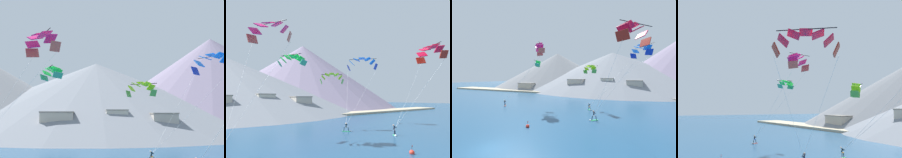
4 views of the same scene
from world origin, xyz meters
The scene contains 7 objects.
kitesurfer_near_lead centered at (4.55, 22.96, 0.44)m, with size 1.35×1.64×1.62m.
kitesurfer_mid_center centered at (-17.03, 17.94, 0.48)m, with size 1.36×1.63×1.70m.
parafoil_kite_near_trail centered at (13.76, 11.84, 13.94)m, with size 8.61×6.71×13.72m.
parafoil_kite_mid_center centered at (-10.01, 23.78, 15.68)m, with size 9.74×8.57×15.71m.
parafoil_kite_distant_high_outer centered at (3.70, 26.33, 9.90)m, with size 4.22×3.86×2.12m.
parafoil_kite_distant_low_drift centered at (-8.17, 20.48, 11.23)m, with size 3.06×3.94×1.59m.
shore_building_quay_east centered at (-39.24, 54.04, 2.20)m, with size 8.94×4.41×4.38m.
Camera 4 is at (40.70, -3.74, 7.38)m, focal length 50.00 mm.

